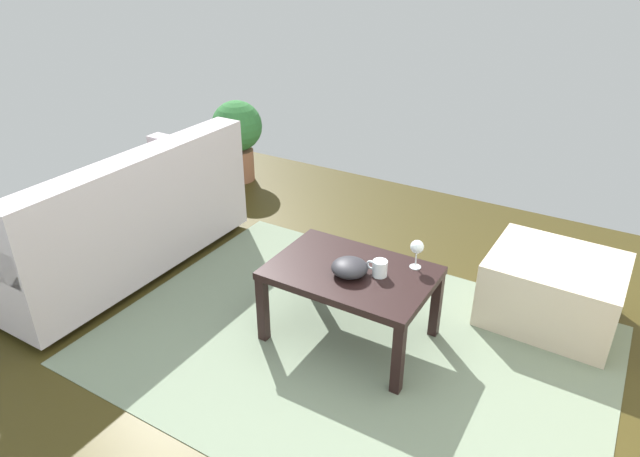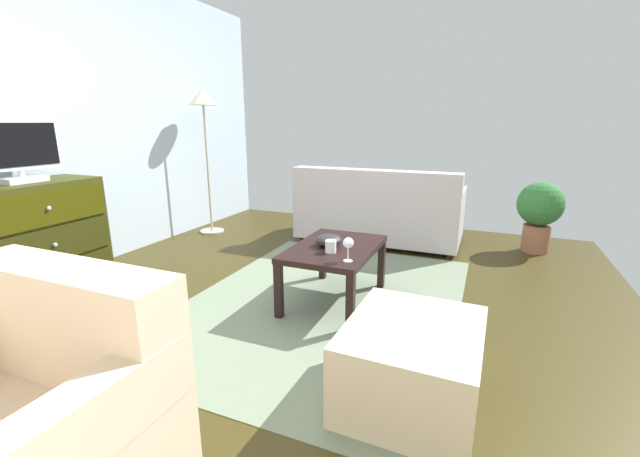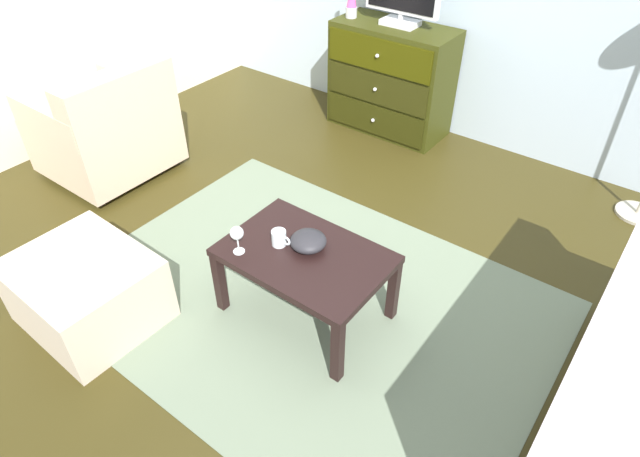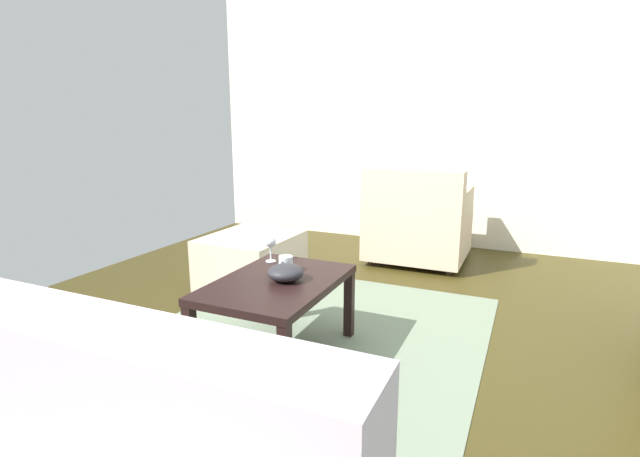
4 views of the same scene
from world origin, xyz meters
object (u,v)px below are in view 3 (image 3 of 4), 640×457
Objects in this scene: dresser at (391,79)px; bowl_decorative at (308,241)px; mug at (279,238)px; armchair at (107,130)px; ottoman at (87,291)px; coffee_table at (305,261)px; wine_glass at (237,234)px.

dresser is 2.20m from bowl_decorative.
mug is 1.92m from armchair.
coffee_table is at bearing 38.97° from ottoman.
mug is 0.15m from bowl_decorative.
dresser is 1.15× the size of coffee_table.
dresser is 6.17× the size of wine_glass.
coffee_table is 0.11m from bowl_decorative.
ottoman is at bearing -137.06° from mug.
armchair is 1.52m from ottoman.
wine_glass is 0.22× the size of ottoman.
dresser is 2.25m from armchair.
bowl_decorative is (-0.01, 0.04, 0.10)m from coffee_table.
dresser is at bearing 55.44° from armchair.
armchair is at bearing 171.32° from mug.
mug is at bearing -169.80° from coffee_table.
dresser is 8.49× the size of mug.
armchair is (-1.90, 0.29, -0.12)m from mug.
coffee_table is 1.17m from ottoman.
armchair is (-1.27, -1.85, -0.08)m from dresser.
coffee_table is at bearing 35.22° from wine_glass.
mug is 1.07m from ottoman.
ottoman is (-0.89, -0.77, -0.28)m from bowl_decorative.
bowl_decorative is 0.27× the size of ottoman.
wine_glass reaches higher than mug.
mug is 0.14× the size of armchair.
wine_glass is at bearing -127.55° from mug.
coffee_table is 0.18m from mug.
dresser is 2.23m from mug.
wine_glass is at bearing 40.51° from ottoman.
dresser reaches higher than bowl_decorative.
mug is (-0.15, -0.03, 0.10)m from coffee_table.
coffee_table is 1.20× the size of ottoman.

